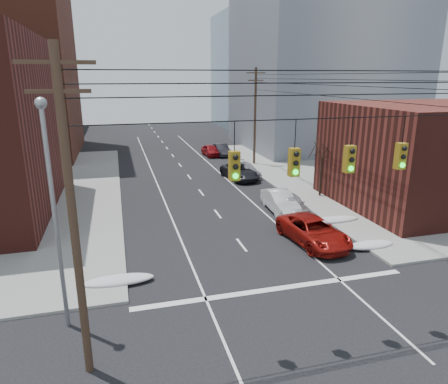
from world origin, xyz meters
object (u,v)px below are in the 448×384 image
red_pickup (313,231)px  parked_car_e (211,150)px  parked_car_d (246,170)px  lot_car_b (10,198)px  parked_car_c (240,172)px  parked_car_f (221,150)px  parked_car_a (291,203)px  parked_car_b (280,201)px

red_pickup → parked_car_e: 29.39m
parked_car_d → lot_car_b: bearing=-171.2°
parked_car_c → lot_car_b: size_ratio=1.02×
red_pickup → lot_car_b: (-19.73, 12.15, 0.10)m
parked_car_d → parked_car_f: parked_car_f is taller
parked_car_d → parked_car_e: 11.89m
parked_car_d → parked_car_c: bearing=-140.9°
parked_car_f → parked_car_e: bearing=176.2°
parked_car_a → parked_car_d: 11.80m
red_pickup → parked_car_b: size_ratio=1.18×
parked_car_a → parked_car_e: bearing=91.8°
parked_car_e → lot_car_b: lot_car_b is taller
parked_car_b → lot_car_b: bearing=166.0°
parked_car_c → parked_car_d: parked_car_c is taller
parked_car_f → lot_car_b: 27.55m
parked_car_b → parked_car_c: size_ratio=0.89×
parked_car_e → parked_car_f: size_ratio=0.93×
red_pickup → parked_car_d: red_pickup is taller
red_pickup → parked_car_e: (0.41, 29.39, -0.07)m
parked_car_f → lot_car_b: size_ratio=0.85×
parked_car_a → parked_car_b: parked_car_b is taller
parked_car_e → red_pickup: bearing=-95.4°
parked_car_e → parked_car_f: parked_car_f is taller
parked_car_b → parked_car_c: bearing=92.4°
red_pickup → parked_car_d: bearing=79.7°
parked_car_c → parked_car_e: (0.00, 12.75, -0.03)m
parked_car_f → lot_car_b: lot_car_b is taller
parked_car_a → parked_car_b: (-0.71, 0.49, 0.07)m
red_pickup → parked_car_d: (1.31, 17.53, -0.09)m
red_pickup → lot_car_b: bearing=142.3°
parked_car_a → parked_car_c: 10.92m
red_pickup → parked_car_c: red_pickup is taller
parked_car_d → parked_car_a: bearing=-96.6°
parked_car_d → parked_car_e: size_ratio=1.14×
parked_car_b → parked_car_c: parked_car_b is taller
parked_car_d → parked_car_f: size_ratio=1.06×
red_pickup → parked_car_b: parked_car_b is taller
parked_car_b → parked_car_e: (0.00, 23.16, -0.07)m
parked_car_b → parked_car_e: bearing=92.4°
red_pickup → parked_car_c: size_ratio=1.05×
parked_car_a → parked_car_f: bearing=88.4°
parked_car_a → lot_car_b: size_ratio=0.79×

